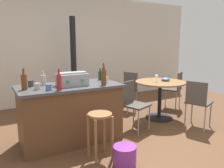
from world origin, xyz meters
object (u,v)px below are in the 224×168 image
(wooden_stool, at_px, (100,126))
(cup_1, at_px, (49,87))
(folding_chair_near, at_px, (174,87))
(bottle_3, at_px, (59,82))
(kitchen_island, at_px, (71,113))
(dining_table, at_px, (160,90))
(folding_chair_far, at_px, (127,88))
(cup_3, at_px, (105,79))
(bottle_0, at_px, (24,81))
(bottle_2, at_px, (104,77))
(cup_2, at_px, (37,86))
(wine_glass, at_px, (157,76))
(toolbox, at_px, (72,79))
(cup_0, at_px, (31,83))
(plastic_bucket, at_px, (125,156))
(serving_bowl, at_px, (166,79))
(folding_chair_left, at_px, (133,102))
(bottle_1, at_px, (104,74))
(wood_stove, at_px, (74,87))
(folding_chair_right, at_px, (198,100))
(bottle_5, at_px, (100,75))
(bottle_4, at_px, (43,80))

(wooden_stool, height_order, cup_1, cup_1)
(folding_chair_near, xyz_separation_m, bottle_3, (-2.90, -0.77, 0.49))
(kitchen_island, bearing_deg, bottle_3, -130.02)
(wooden_stool, distance_m, dining_table, 1.95)
(folding_chair_far, distance_m, cup_3, 1.50)
(bottle_0, height_order, cup_3, bottle_0)
(bottle_2, relative_size, cup_2, 2.92)
(folding_chair_near, relative_size, wine_glass, 6.01)
(toolbox, xyz_separation_m, cup_0, (-0.56, 0.23, -0.05))
(wooden_stool, relative_size, bottle_0, 2.11)
(wooden_stool, xyz_separation_m, plastic_bucket, (0.19, -0.32, -0.32))
(bottle_2, bearing_deg, serving_bowl, 13.00)
(cup_2, bearing_deg, folding_chair_left, 0.29)
(bottle_1, distance_m, cup_0, 1.18)
(bottle_1, relative_size, bottle_3, 1.01)
(folding_chair_near, xyz_separation_m, bottle_2, (-2.20, -0.73, 0.50))
(cup_1, bearing_deg, bottle_3, -25.92)
(cup_0, distance_m, plastic_bucket, 1.69)
(cup_0, bearing_deg, folding_chair_left, -8.85)
(folding_chair_left, height_order, wood_stove, wood_stove)
(kitchen_island, relative_size, folding_chair_near, 1.78)
(folding_chair_right, distance_m, plastic_bucket, 1.89)
(wooden_stool, xyz_separation_m, folding_chair_near, (2.50, 1.19, 0.06))
(wood_stove, xyz_separation_m, cup_0, (-1.21, -1.53, 0.44))
(wood_stove, bearing_deg, folding_chair_far, -38.54)
(kitchen_island, xyz_separation_m, wine_glass, (1.83, 0.15, 0.42))
(folding_chair_right, bearing_deg, bottle_0, 167.93)
(bottle_5, bearing_deg, bottle_0, -169.85)
(bottle_0, distance_m, cup_1, 0.35)
(folding_chair_far, relative_size, bottle_1, 2.93)
(kitchen_island, bearing_deg, cup_2, -169.58)
(cup_3, height_order, serving_bowl, cup_3)
(bottle_1, bearing_deg, bottle_5, 108.12)
(wooden_stool, distance_m, bottle_2, 0.79)
(dining_table, bearing_deg, cup_0, 179.00)
(folding_chair_left, bearing_deg, bottle_0, 177.79)
(kitchen_island, xyz_separation_m, bottle_3, (-0.24, -0.28, 0.56))
(dining_table, distance_m, toolbox, 1.94)
(kitchen_island, height_order, wood_stove, wood_stove)
(cup_1, distance_m, cup_3, 0.97)
(bottle_5, bearing_deg, wood_stove, 87.86)
(plastic_bucket, bearing_deg, wood_stove, 83.05)
(dining_table, height_order, cup_1, cup_1)
(wooden_stool, relative_size, bottle_1, 2.11)
(folding_chair_left, bearing_deg, serving_bowl, 12.62)
(folding_chair_right, xyz_separation_m, bottle_2, (-1.68, 0.37, 0.50))
(toolbox, height_order, bottle_2, bottle_2)
(folding_chair_near, xyz_separation_m, toolbox, (-2.63, -0.54, 0.48))
(kitchen_island, relative_size, bottle_4, 7.57)
(bottle_2, xyz_separation_m, cup_1, (-0.83, 0.02, -0.08))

